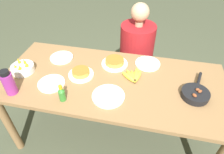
{
  "coord_description": "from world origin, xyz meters",
  "views": [
    {
      "loc": [
        0.27,
        -1.23,
        1.89
      ],
      "look_at": [
        0.0,
        0.0,
        0.8
      ],
      "focal_mm": 32.0,
      "sensor_mm": 36.0,
      "label": 1
    }
  ],
  "objects_px": {
    "empty_plate_mid_edge": "(108,96)",
    "hot_sauce_bottle": "(62,94)",
    "empty_plate_far_right": "(51,83)",
    "water_bottle": "(9,83)",
    "frittata_plate_center": "(81,73)",
    "fruit_bowl_mango": "(23,68)",
    "person_figure": "(135,63)",
    "empty_plate_near_front": "(62,58)",
    "banana_bunch": "(134,76)",
    "skillet": "(195,94)",
    "empty_plate_far_left": "(148,64)",
    "frittata_plate_side": "(115,62)"
  },
  "relations": [
    {
      "from": "skillet",
      "to": "empty_plate_mid_edge",
      "type": "height_order",
      "value": "skillet"
    },
    {
      "from": "fruit_bowl_mango",
      "to": "water_bottle",
      "type": "relative_size",
      "value": 0.92
    },
    {
      "from": "skillet",
      "to": "water_bottle",
      "type": "relative_size",
      "value": 1.73
    },
    {
      "from": "banana_bunch",
      "to": "fruit_bowl_mango",
      "type": "distance_m",
      "value": 0.97
    },
    {
      "from": "banana_bunch",
      "to": "empty_plate_near_front",
      "type": "height_order",
      "value": "banana_bunch"
    },
    {
      "from": "banana_bunch",
      "to": "empty_plate_far_right",
      "type": "height_order",
      "value": "banana_bunch"
    },
    {
      "from": "empty_plate_mid_edge",
      "to": "hot_sauce_bottle",
      "type": "bearing_deg",
      "value": -162.89
    },
    {
      "from": "skillet",
      "to": "hot_sauce_bottle",
      "type": "height_order",
      "value": "hot_sauce_bottle"
    },
    {
      "from": "empty_plate_far_right",
      "to": "person_figure",
      "type": "xyz_separation_m",
      "value": [
        0.61,
        0.84,
        -0.3
      ]
    },
    {
      "from": "banana_bunch",
      "to": "person_figure",
      "type": "relative_size",
      "value": 0.17
    },
    {
      "from": "skillet",
      "to": "fruit_bowl_mango",
      "type": "bearing_deg",
      "value": 104.43
    },
    {
      "from": "empty_plate_far_left",
      "to": "person_figure",
      "type": "bearing_deg",
      "value": 109.57
    },
    {
      "from": "banana_bunch",
      "to": "frittata_plate_center",
      "type": "xyz_separation_m",
      "value": [
        -0.45,
        -0.06,
        0.0
      ]
    },
    {
      "from": "empty_plate_far_right",
      "to": "fruit_bowl_mango",
      "type": "distance_m",
      "value": 0.33
    },
    {
      "from": "frittata_plate_side",
      "to": "water_bottle",
      "type": "xyz_separation_m",
      "value": [
        -0.71,
        -0.52,
        0.08
      ]
    },
    {
      "from": "empty_plate_near_front",
      "to": "empty_plate_far_left",
      "type": "xyz_separation_m",
      "value": [
        0.81,
        0.08,
        0.0
      ]
    },
    {
      "from": "frittata_plate_center",
      "to": "empty_plate_far_right",
      "type": "distance_m",
      "value": 0.26
    },
    {
      "from": "frittata_plate_center",
      "to": "empty_plate_mid_edge",
      "type": "relative_size",
      "value": 0.86
    },
    {
      "from": "skillet",
      "to": "empty_plate_near_front",
      "type": "bearing_deg",
      "value": 92.47
    },
    {
      "from": "skillet",
      "to": "fruit_bowl_mango",
      "type": "distance_m",
      "value": 1.45
    },
    {
      "from": "frittata_plate_center",
      "to": "frittata_plate_side",
      "type": "xyz_separation_m",
      "value": [
        0.25,
        0.21,
        0.0
      ]
    },
    {
      "from": "empty_plate_near_front",
      "to": "empty_plate_far_right",
      "type": "relative_size",
      "value": 0.98
    },
    {
      "from": "empty_plate_near_front",
      "to": "person_figure",
      "type": "xyz_separation_m",
      "value": [
        0.67,
        0.48,
        -0.3
      ]
    },
    {
      "from": "fruit_bowl_mango",
      "to": "hot_sauce_bottle",
      "type": "distance_m",
      "value": 0.54
    },
    {
      "from": "skillet",
      "to": "person_figure",
      "type": "distance_m",
      "value": 0.95
    },
    {
      "from": "frittata_plate_side",
      "to": "water_bottle",
      "type": "relative_size",
      "value": 1.13
    },
    {
      "from": "empty_plate_mid_edge",
      "to": "skillet",
      "type": "bearing_deg",
      "value": 12.88
    },
    {
      "from": "frittata_plate_center",
      "to": "banana_bunch",
      "type": "bearing_deg",
      "value": 7.39
    },
    {
      "from": "skillet",
      "to": "empty_plate_near_front",
      "type": "relative_size",
      "value": 1.69
    },
    {
      "from": "water_bottle",
      "to": "person_figure",
      "type": "bearing_deg",
      "value": 48.74
    },
    {
      "from": "empty_plate_far_right",
      "to": "water_bottle",
      "type": "height_order",
      "value": "water_bottle"
    },
    {
      "from": "frittata_plate_center",
      "to": "empty_plate_near_front",
      "type": "height_order",
      "value": "frittata_plate_center"
    },
    {
      "from": "frittata_plate_side",
      "to": "hot_sauce_bottle",
      "type": "bearing_deg",
      "value": -119.63
    },
    {
      "from": "frittata_plate_center",
      "to": "empty_plate_mid_edge",
      "type": "xyz_separation_m",
      "value": [
        0.29,
        -0.2,
        -0.02
      ]
    },
    {
      "from": "skillet",
      "to": "empty_plate_mid_edge",
      "type": "distance_m",
      "value": 0.66
    },
    {
      "from": "empty_plate_far_right",
      "to": "person_figure",
      "type": "distance_m",
      "value": 1.08
    },
    {
      "from": "empty_plate_far_left",
      "to": "skillet",
      "type": "bearing_deg",
      "value": -40.72
    },
    {
      "from": "frittata_plate_center",
      "to": "empty_plate_far_left",
      "type": "bearing_deg",
      "value": 26.72
    },
    {
      "from": "fruit_bowl_mango",
      "to": "hot_sauce_bottle",
      "type": "xyz_separation_m",
      "value": [
        0.48,
        -0.25,
        0.03
      ]
    },
    {
      "from": "empty_plate_near_front",
      "to": "empty_plate_mid_edge",
      "type": "distance_m",
      "value": 0.68
    },
    {
      "from": "skillet",
      "to": "frittata_plate_center",
      "type": "xyz_separation_m",
      "value": [
        -0.93,
        0.06,
        -0.0
      ]
    },
    {
      "from": "empty_plate_near_front",
      "to": "person_figure",
      "type": "height_order",
      "value": "person_figure"
    },
    {
      "from": "empty_plate_far_left",
      "to": "person_figure",
      "type": "relative_size",
      "value": 0.19
    },
    {
      "from": "frittata_plate_center",
      "to": "person_figure",
      "type": "bearing_deg",
      "value": 58.75
    },
    {
      "from": "banana_bunch",
      "to": "fruit_bowl_mango",
      "type": "xyz_separation_m",
      "value": [
        -0.96,
        -0.12,
        0.02
      ]
    },
    {
      "from": "fruit_bowl_mango",
      "to": "person_figure",
      "type": "distance_m",
      "value": 1.22
    },
    {
      "from": "skillet",
      "to": "empty_plate_near_front",
      "type": "distance_m",
      "value": 1.23
    },
    {
      "from": "empty_plate_far_right",
      "to": "empty_plate_mid_edge",
      "type": "height_order",
      "value": "same"
    },
    {
      "from": "empty_plate_near_front",
      "to": "empty_plate_far_right",
      "type": "height_order",
      "value": "same"
    },
    {
      "from": "hot_sauce_bottle",
      "to": "empty_plate_near_front",
      "type": "bearing_deg",
      "value": 114.26
    }
  ]
}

